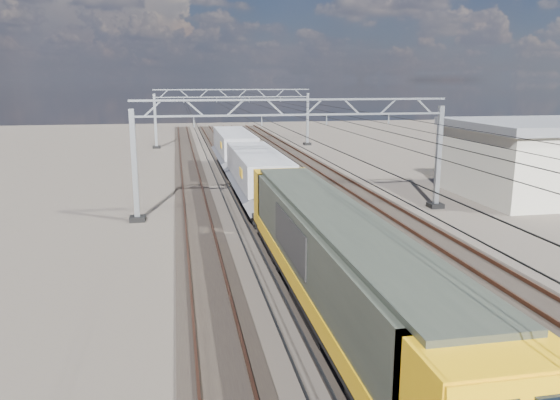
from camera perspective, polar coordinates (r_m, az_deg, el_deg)
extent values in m
plane|color=#2B2620|center=(30.34, 3.06, -3.25)|extent=(160.00, 160.00, 0.00)
cube|color=black|center=(29.52, -8.35, -3.70)|extent=(2.60, 140.00, 0.12)
cube|color=#522F20|center=(29.46, -9.76, -3.46)|extent=(0.08, 140.00, 0.16)
cube|color=#522F20|center=(29.51, -6.96, -3.34)|extent=(0.08, 140.00, 0.16)
cube|color=black|center=(29.93, -0.66, -3.34)|extent=(2.60, 140.00, 0.12)
cube|color=#522F20|center=(29.77, -2.03, -3.11)|extent=(0.08, 140.00, 0.16)
cube|color=#522F20|center=(30.01, 0.69, -2.98)|extent=(0.08, 140.00, 0.16)
cube|color=black|center=(30.85, 6.68, -2.94)|extent=(2.60, 140.00, 0.12)
cube|color=#522F20|center=(30.61, 5.40, -2.73)|extent=(0.08, 140.00, 0.16)
cube|color=#522F20|center=(31.03, 7.96, -2.58)|extent=(0.08, 140.00, 0.16)
cube|color=black|center=(32.25, 13.49, -2.53)|extent=(2.60, 140.00, 0.12)
cube|color=#522F20|center=(31.92, 12.32, -2.33)|extent=(0.08, 140.00, 0.16)
cube|color=#522F20|center=(32.51, 14.66, -2.18)|extent=(0.08, 140.00, 0.16)
cube|color=#98A0A6|center=(32.82, -14.96, 3.43)|extent=(0.30, 0.30, 6.60)
cube|color=#98A0A6|center=(36.66, 16.21, 4.27)|extent=(0.30, 0.30, 6.60)
cube|color=black|center=(33.44, -14.66, -1.90)|extent=(0.90, 0.90, 0.30)
cube|color=black|center=(37.21, 15.92, -0.54)|extent=(0.90, 0.90, 0.30)
cube|color=#98A0A6|center=(33.13, 1.54, 10.45)|extent=(19.30, 0.18, 0.12)
cube|color=#98A0A6|center=(33.18, 1.53, 8.89)|extent=(19.30, 0.18, 0.12)
cube|color=#98A0A6|center=(32.43, -13.17, 9.29)|extent=(1.03, 0.10, 0.94)
cube|color=#98A0A6|center=(32.42, -8.92, 9.47)|extent=(1.03, 0.10, 0.94)
cube|color=#98A0A6|center=(32.58, -4.69, 9.59)|extent=(1.03, 0.10, 0.94)
cube|color=#98A0A6|center=(32.92, -0.52, 9.66)|extent=(1.03, 0.10, 0.94)
cube|color=#98A0A6|center=(33.42, 3.55, 9.67)|extent=(1.03, 0.10, 0.94)
cube|color=#98A0A6|center=(34.08, 7.48, 9.65)|extent=(1.03, 0.10, 0.94)
cube|color=#98A0A6|center=(34.89, 11.24, 9.58)|extent=(1.03, 0.10, 0.94)
cube|color=#98A0A6|center=(35.84, 14.82, 9.48)|extent=(1.03, 0.10, 0.94)
cube|color=#98A0A6|center=(32.46, -8.99, 8.10)|extent=(0.06, 0.06, 0.65)
cube|color=#98A0A6|center=(32.83, -1.92, 8.29)|extent=(0.06, 0.06, 0.65)
cube|color=#98A0A6|center=(33.68, 4.89, 8.35)|extent=(0.06, 0.06, 0.65)
cube|color=#98A0A6|center=(34.96, 11.28, 8.31)|extent=(0.06, 0.06, 0.65)
cube|color=#98A0A6|center=(68.58, -12.90, 8.02)|extent=(0.30, 0.30, 6.60)
cube|color=#98A0A6|center=(70.50, 2.89, 8.43)|extent=(0.30, 0.30, 6.60)
cube|color=black|center=(68.88, -12.77, 5.41)|extent=(0.90, 0.90, 0.30)
cube|color=black|center=(70.79, 2.86, 5.88)|extent=(0.90, 0.90, 0.30)
cube|color=#98A0A6|center=(68.73, -4.96, 11.43)|extent=(19.30, 0.18, 0.12)
cube|color=#98A0A6|center=(68.75, -4.95, 10.68)|extent=(19.30, 0.18, 0.12)
cube|color=#98A0A6|center=(68.39, -12.02, 10.82)|extent=(1.03, 0.10, 0.94)
cube|color=#98A0A6|center=(68.39, -10.00, 10.91)|extent=(1.03, 0.10, 0.94)
cube|color=#98A0A6|center=(68.47, -7.97, 10.97)|extent=(1.03, 0.10, 0.94)
cube|color=#98A0A6|center=(68.63, -5.96, 11.03)|extent=(1.03, 0.10, 0.94)
cube|color=#98A0A6|center=(68.87, -3.95, 11.07)|extent=(1.03, 0.10, 0.94)
cube|color=#98A0A6|center=(69.19, -1.96, 11.10)|extent=(1.03, 0.10, 0.94)
cube|color=#98A0A6|center=(69.60, 0.01, 11.11)|extent=(1.03, 0.10, 0.94)
cube|color=#98A0A6|center=(70.08, 1.95, 11.11)|extent=(1.03, 0.10, 0.94)
cube|color=#98A0A6|center=(68.41, -10.03, 10.25)|extent=(0.06, 0.06, 0.65)
cube|color=#98A0A6|center=(68.59, -6.63, 10.36)|extent=(0.06, 0.06, 0.65)
cube|color=#98A0A6|center=(68.99, -3.26, 10.44)|extent=(0.06, 0.06, 0.65)
cube|color=#98A0A6|center=(69.63, 0.06, 10.47)|extent=(0.06, 0.06, 0.65)
cylinder|color=black|center=(36.48, -9.18, 8.04)|extent=(0.03, 140.00, 0.03)
cylinder|color=black|center=(36.44, -9.21, 8.82)|extent=(0.03, 140.00, 0.03)
cylinder|color=black|center=(36.80, -2.89, 8.22)|extent=(0.03, 140.00, 0.03)
cylinder|color=black|center=(36.77, -2.90, 8.99)|extent=(0.03, 140.00, 0.03)
cylinder|color=black|center=(37.56, 3.23, 8.30)|extent=(0.03, 140.00, 0.03)
cylinder|color=black|center=(37.53, 3.24, 9.06)|extent=(0.03, 140.00, 0.03)
cylinder|color=black|center=(38.72, 9.05, 8.29)|extent=(0.03, 140.00, 0.03)
cylinder|color=black|center=(38.68, 9.07, 9.03)|extent=(0.03, 140.00, 0.03)
cube|color=black|center=(24.82, 1.45, -5.02)|extent=(2.20, 3.60, 0.60)
cube|color=black|center=(18.76, 5.69, -9.74)|extent=(2.65, 20.00, 0.25)
cube|color=black|center=(18.91, 5.66, -10.80)|extent=(2.20, 4.50, 0.75)
cube|color=#2A2F27|center=(18.28, 5.79, -5.61)|extent=(2.65, 17.00, 2.60)
cube|color=#E1A30B|center=(18.29, 1.62, -8.86)|extent=(0.04, 17.00, 0.60)
cube|color=#E1A30B|center=(19.02, 9.65, -8.19)|extent=(0.04, 17.00, 0.60)
cube|color=black|center=(18.78, 0.97, -3.93)|extent=(0.05, 5.00, 1.40)
cube|color=black|center=(19.49, 8.81, -3.47)|extent=(0.05, 5.00, 1.40)
cube|color=#2A2F27|center=(17.90, 5.88, -1.44)|extent=(2.25, 18.00, 0.15)
cube|color=#E1A30B|center=(26.83, 0.30, 0.29)|extent=(2.65, 1.80, 2.60)
cube|color=#E1A30B|center=(27.65, -0.08, 1.71)|extent=(2.60, 0.46, 1.52)
cube|color=black|center=(27.63, -1.24, 1.91)|extent=(0.85, 0.08, 0.75)
cube|color=black|center=(27.83, 1.00, 1.99)|extent=(0.85, 0.08, 0.75)
cylinder|color=black|center=(28.16, -1.87, -2.06)|extent=(0.36, 0.50, 0.36)
cylinder|color=black|center=(28.46, 1.52, -1.90)|extent=(0.36, 0.50, 0.36)
cylinder|color=white|center=(27.96, -1.34, -0.89)|extent=(0.20, 0.08, 0.20)
cylinder|color=white|center=(28.17, 1.07, -0.79)|extent=(0.20, 0.08, 0.20)
cube|color=black|center=(31.17, -1.14, -1.44)|extent=(2.20, 2.60, 0.55)
cube|color=black|center=(39.87, -3.30, 1.61)|extent=(2.20, 2.60, 0.55)
cube|color=black|center=(35.43, -2.36, 0.84)|extent=(2.40, 13.00, 0.20)
cube|color=gray|center=(35.13, -2.39, 3.59)|extent=(2.80, 12.00, 1.80)
cube|color=#4F5157|center=(35.22, -3.90, 1.53)|extent=(1.48, 12.00, 1.36)
cube|color=#4F5157|center=(35.49, -0.85, 1.64)|extent=(1.48, 12.00, 1.36)
cube|color=#E1A30B|center=(31.99, -4.12, 2.87)|extent=(0.04, 1.20, 0.50)
cube|color=black|center=(44.96, -4.17, 2.82)|extent=(2.20, 2.60, 0.55)
cube|color=black|center=(53.80, -5.28, 4.39)|extent=(2.20, 2.60, 0.55)
cube|color=black|center=(49.32, -4.78, 4.09)|extent=(2.40, 13.00, 0.20)
cube|color=gray|center=(49.10, -4.82, 6.08)|extent=(2.80, 12.00, 1.80)
cube|color=#4F5157|center=(49.17, -5.90, 4.60)|extent=(1.48, 12.00, 1.36)
cube|color=#4F5157|center=(49.36, -3.69, 4.67)|extent=(1.48, 12.00, 1.36)
cube|color=#E1A30B|center=(45.99, -6.20, 5.75)|extent=(0.04, 1.20, 0.50)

